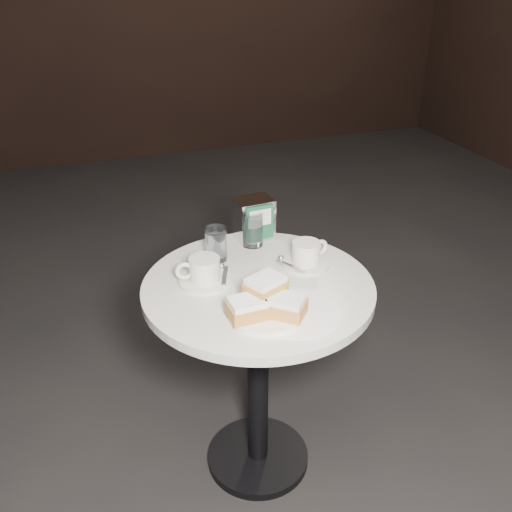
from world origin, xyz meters
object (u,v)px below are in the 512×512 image
Objects in this scene: beignet_plate at (266,304)px; water_glass_right at (252,230)px; coffee_cup_right at (306,255)px; water_glass_left at (216,244)px; napkin_dispenser at (254,219)px; coffee_cup_left at (204,272)px; cafe_table at (258,337)px.

beignet_plate is 2.22× the size of water_glass_right.
coffee_cup_right is at bearing -58.41° from water_glass_right.
water_glass_left is 0.77× the size of napkin_dispenser.
coffee_cup_right is 1.28× the size of napkin_dispenser.
coffee_cup_left is 1.22× the size of napkin_dispenser.
beignet_plate is 2.29× the size of water_glass_left.
napkin_dispenser is (0.09, 0.30, 0.27)m from cafe_table.
water_glass_left is (-0.04, 0.35, 0.02)m from beignet_plate.
coffee_cup_right is 0.26m from napkin_dispenser.
water_glass_left reaches higher than cafe_table.
beignet_plate is 0.31m from coffee_cup_right.
coffee_cup_left reaches higher than coffee_cup_right.
water_glass_right reaches higher than water_glass_left.
coffee_cup_left is 1.53× the size of water_glass_right.
coffee_cup_left is at bearing -140.10° from napkin_dispenser.
beignet_plate is at bearing -104.29° from water_glass_right.
coffee_cup_left reaches higher than cafe_table.
cafe_table is 6.68× the size of water_glass_left.
cafe_table is 4.24× the size of coffee_cup_left.
coffee_cup_right is at bearing 18.26° from cafe_table.
water_glass_right is (0.22, 0.18, 0.02)m from coffee_cup_left.
water_glass_right is (-0.11, 0.19, 0.02)m from coffee_cup_right.
water_glass_left reaches higher than coffee_cup_right.
coffee_cup_left is at bearing -120.37° from water_glass_left.
beignet_plate is at bearing -83.72° from water_glass_left.
water_glass_right is at bearing -119.01° from napkin_dispenser.
coffee_cup_left is at bearing 156.91° from cafe_table.
cafe_table is at bearing -68.14° from water_glass_left.
coffee_cup_right is (0.33, -0.00, -0.00)m from coffee_cup_left.
beignet_plate is 0.48m from napkin_dispenser.
cafe_table is at bearing -111.19° from napkin_dispenser.
water_glass_right reaches higher than beignet_plate.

